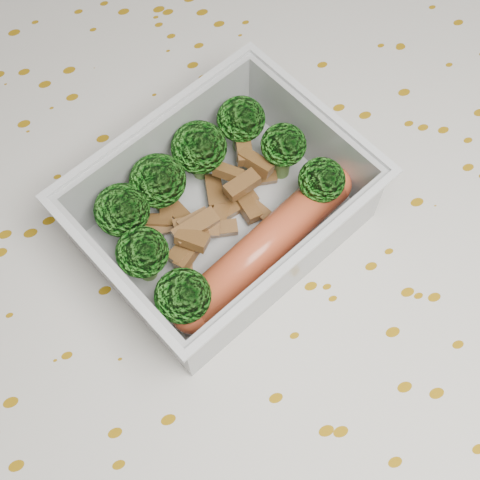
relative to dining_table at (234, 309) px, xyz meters
name	(u,v)px	position (x,y,z in m)	size (l,w,h in m)	color
ground_plane	(237,439)	(0.00, 0.00, -0.67)	(4.00, 4.00, 0.00)	olive
dining_table	(234,309)	(0.00, 0.00, 0.00)	(1.40, 0.90, 0.75)	brown
tablecloth	(233,286)	(0.00, 0.00, 0.05)	(1.46, 0.96, 0.19)	silver
lunch_container	(222,214)	(0.00, 0.03, 0.11)	(0.21, 0.19, 0.06)	silver
broccoli_florets	(199,191)	(-0.01, 0.04, 0.13)	(0.16, 0.14, 0.05)	#608C3F
meat_pile	(208,211)	(0.00, 0.04, 0.11)	(0.11, 0.09, 0.03)	brown
sausage	(265,246)	(0.02, 0.00, 0.11)	(0.15, 0.08, 0.03)	#CA4F2C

